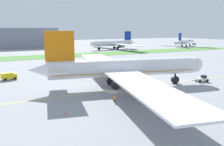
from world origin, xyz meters
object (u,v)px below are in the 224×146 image
Objects in this scene: airliner_foreground at (122,68)px; traffic_cone_near_nose at (65,113)px; parked_airliner_far_outer at (185,42)px; parked_airliner_far_right at (114,43)px; ground_crew_wingwalker_port at (115,99)px; service_truck_fuel_bowser at (98,66)px; service_truck_baggage_loader at (9,76)px; pushback_tug at (202,79)px.

traffic_cone_near_nose is (-22.54, -15.80, -5.53)m from airliner_foreground.
parked_airliner_far_right is at bearing 177.09° from parked_airliner_far_outer.
ground_crew_wingwalker_port is 49.40m from service_truck_fuel_bowser.
service_truck_baggage_loader is at bearing -133.79° from parked_airliner_far_right.
traffic_cone_near_nose is at bearing -120.70° from service_truck_fuel_bowser.
parked_airliner_far_outer is (159.99, 133.90, 4.23)m from traffic_cone_near_nose.
airliner_foreground is 1.61× the size of parked_airliner_far_outer.
parked_airliner_far_right is (54.21, 88.84, 3.71)m from service_truck_fuel_bowser.
pushback_tug is 1.11× the size of service_truck_baggage_loader.
traffic_cone_near_nose is (-50.34, -9.84, -0.70)m from pushback_tug.
service_truck_baggage_loader is (-7.54, 43.08, 1.12)m from traffic_cone_near_nose.
traffic_cone_near_nose is at bearing -121.14° from parked_airliner_far_right.
traffic_cone_near_nose is 0.01× the size of parked_airliner_far_right.
service_truck_fuel_bowser is at bearing 118.55° from pushback_tug.
parked_airliner_far_outer is (76.72, -3.89, -0.62)m from parked_airliner_far_right.
ground_crew_wingwalker_port is 0.02× the size of parked_airliner_far_right.
traffic_cone_near_nose is 0.11× the size of service_truck_baggage_loader.
service_truck_baggage_loader is (-57.88, 33.24, 0.42)m from pushback_tug.
parked_airliner_far_outer reaches higher than service_truck_baggage_loader.
pushback_tug is 0.11× the size of parked_airliner_far_outer.
service_truck_baggage_loader is at bearing 137.81° from airliner_foreground.
ground_crew_wingwalker_port is 3.04× the size of traffic_cone_near_nose.
airliner_foreground is 40.84m from service_truck_baggage_loader.
parked_airliner_far_outer is (130.93, 84.95, 3.10)m from service_truck_fuel_bowser.
service_truck_fuel_bowser reaches higher than pushback_tug.
pushback_tug is at bearing -131.47° from parked_airliner_far_outer.
pushback_tug reaches higher than traffic_cone_near_nose.
airliner_foreground is at bearing -42.19° from service_truck_baggage_loader.
ground_crew_wingwalker_port reaches higher than traffic_cone_near_nose.
airliner_foreground is at bearing -116.46° from parked_airliner_far_right.
airliner_foreground reaches higher than parked_airliner_far_outer.
airliner_foreground is at bearing 167.89° from pushback_tug.
pushback_tug is at bearing -61.45° from service_truck_fuel_bowser.
airliner_foreground is 16.29× the size of service_truck_baggage_loader.
service_truck_fuel_bowser is 156.10m from parked_airliner_far_outer.
parked_airliner_far_right reaches higher than traffic_cone_near_nose.
service_truck_fuel_bowser is 104.14m from parked_airliner_far_right.
parked_airliner_far_right reaches higher than service_truck_baggage_loader.
parked_airliner_far_outer reaches higher than traffic_cone_near_nose.
airliner_foreground is 151.08× the size of traffic_cone_near_nose.
traffic_cone_near_nose is 0.10× the size of service_truck_fuel_bowser.
service_truck_baggage_loader reaches higher than ground_crew_wingwalker_port.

